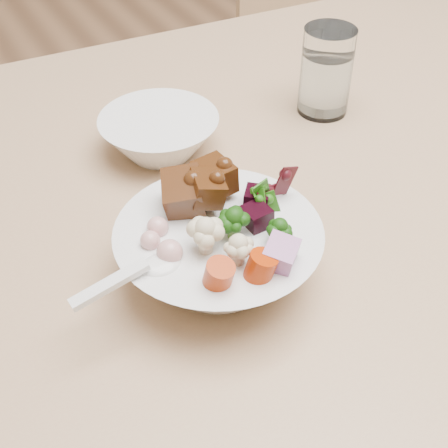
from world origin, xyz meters
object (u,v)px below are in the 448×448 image
object	(u,v)px
chair_far	(335,56)
food_bowl	(219,248)
side_bowl	(160,135)
water_glass	(326,75)
dining_table	(426,180)

from	to	relation	value
chair_far	food_bowl	size ratio (longest dim) A/B	4.61
food_bowl	side_bowl	xyz separation A→B (m)	(0.04, 0.24, -0.01)
chair_far	water_glass	size ratio (longest dim) A/B	7.85
chair_far	water_glass	world-z (taller)	chair_far
side_bowl	water_glass	bearing A→B (deg)	-3.67
dining_table	side_bowl	distance (m)	0.40
water_glass	side_bowl	bearing A→B (deg)	176.33
dining_table	food_bowl	bearing A→B (deg)	-164.32
dining_table	water_glass	xyz separation A→B (m)	(-0.11, 0.13, 0.14)
dining_table	water_glass	distance (m)	0.22
food_bowl	water_glass	distance (m)	0.36
chair_far	food_bowl	world-z (taller)	chair_far
chair_far	side_bowl	distance (m)	0.91
chair_far	side_bowl	size ratio (longest dim) A/B	6.23
chair_far	food_bowl	bearing A→B (deg)	-120.58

